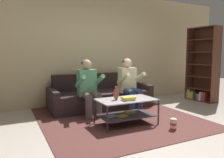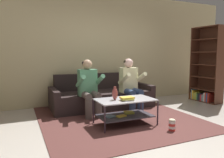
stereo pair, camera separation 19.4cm
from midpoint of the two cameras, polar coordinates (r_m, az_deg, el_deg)
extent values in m
plane|color=#B9AFA3|center=(3.88, 8.11, -12.95)|extent=(16.80, 16.80, 0.00)
cube|color=#C6B586|center=(5.86, -5.51, 8.03)|extent=(8.40, 0.12, 2.90)
cube|color=#2B201F|center=(5.30, -3.95, -5.35)|extent=(2.16, 0.94, 0.41)
cube|color=black|center=(5.59, -5.47, -0.58)|extent=(2.16, 0.18, 0.40)
cube|color=#2B201F|center=(4.98, -16.32, -5.67)|extent=(0.13, 0.94, 0.53)
cube|color=#2B201F|center=(5.82, 6.57, -3.72)|extent=(0.13, 0.94, 0.53)
cylinder|color=#564C46|center=(4.39, -7.31, -7.90)|extent=(0.14, 0.14, 0.41)
cylinder|color=#564C46|center=(4.46, -4.86, -7.65)|extent=(0.14, 0.14, 0.41)
cylinder|color=#564C46|center=(4.50, -8.10, -4.36)|extent=(0.14, 0.42, 0.14)
cylinder|color=#564C46|center=(4.57, -5.71, -4.17)|extent=(0.14, 0.42, 0.14)
cube|color=#518C65|center=(4.69, -7.78, -0.95)|extent=(0.38, 0.22, 0.56)
cylinder|color=#518C65|center=(4.45, -9.54, -0.65)|extent=(0.09, 0.49, 0.31)
cylinder|color=#518C65|center=(4.58, -4.67, -0.38)|extent=(0.09, 0.49, 0.31)
sphere|color=tan|center=(4.66, -7.86, 3.76)|extent=(0.21, 0.21, 0.21)
ellipsoid|color=black|center=(4.67, -7.94, 4.10)|extent=(0.21, 0.21, 0.13)
cylinder|color=navy|center=(4.79, 4.05, -6.63)|extent=(0.14, 0.14, 0.41)
cylinder|color=navy|center=(4.90, 6.09, -6.37)|extent=(0.14, 0.14, 0.41)
cylinder|color=navy|center=(4.90, 3.02, -3.42)|extent=(0.14, 0.42, 0.14)
cylinder|color=navy|center=(5.00, 5.02, -3.24)|extent=(0.14, 0.42, 0.14)
cube|color=beige|center=(5.09, 2.87, -0.25)|extent=(0.38, 0.22, 0.58)
cylinder|color=beige|center=(4.83, 1.80, 0.08)|extent=(0.09, 0.49, 0.31)
cylinder|color=beige|center=(5.03, 5.89, 0.31)|extent=(0.09, 0.49, 0.31)
sphere|color=beige|center=(5.06, 2.89, 4.18)|extent=(0.21, 0.21, 0.21)
ellipsoid|color=black|center=(5.08, 2.78, 4.48)|extent=(0.21, 0.21, 0.13)
cube|color=#BBB8C0|center=(4.01, 2.35, -5.38)|extent=(1.06, 0.60, 0.02)
cube|color=#37333C|center=(4.08, 2.33, -9.50)|extent=(0.98, 0.55, 0.02)
cylinder|color=#34252F|center=(3.59, -2.80, -10.54)|extent=(0.03, 0.03, 0.47)
cylinder|color=#34252F|center=(4.10, 10.71, -8.49)|extent=(0.03, 0.03, 0.47)
cylinder|color=#34252F|center=(4.10, -6.03, -8.39)|extent=(0.03, 0.03, 0.47)
cylinder|color=#34252F|center=(4.55, 6.34, -6.91)|extent=(0.03, 0.03, 0.47)
cube|color=#79A0B0|center=(3.96, -1.59, -9.69)|extent=(0.19, 0.19, 0.02)
cube|color=gold|center=(3.97, 1.37, -9.62)|extent=(0.19, 0.14, 0.02)
cube|color=#ACAF37|center=(4.20, 3.30, -8.68)|extent=(0.21, 0.20, 0.03)
cube|color=#552E2B|center=(4.64, -0.70, -9.58)|extent=(3.00, 3.36, 0.01)
cube|color=#785E5D|center=(4.64, -0.70, -9.56)|extent=(1.65, 1.85, 0.00)
ellipsoid|color=brown|center=(3.92, -0.34, -3.91)|extent=(0.10, 0.10, 0.21)
cylinder|color=brown|center=(3.90, -0.34, -2.36)|extent=(0.05, 0.05, 0.05)
cube|color=silver|center=(3.90, 3.03, -5.44)|extent=(0.20, 0.16, 0.02)
cube|color=gold|center=(3.90, 2.85, -5.18)|extent=(0.24, 0.20, 0.02)
cube|color=gold|center=(3.89, 2.90, -4.84)|extent=(0.24, 0.16, 0.03)
cube|color=#522C1D|center=(6.75, 18.96, 3.77)|extent=(0.34, 0.04, 2.02)
cube|color=#522C1D|center=(6.22, 24.79, 3.32)|extent=(0.34, 0.04, 2.02)
cube|color=#522C1D|center=(6.60, 22.63, 3.57)|extent=(0.07, 0.86, 2.02)
cube|color=#522C1D|center=(6.60, 21.39, -5.15)|extent=(0.39, 0.84, 0.02)
cube|color=#522C1D|center=(6.54, 21.51, -2.34)|extent=(0.39, 0.84, 0.02)
cube|color=#522C1D|center=(6.50, 21.63, 0.59)|extent=(0.39, 0.84, 0.02)
cube|color=#522C1D|center=(6.48, 21.76, 3.56)|extent=(0.39, 0.84, 0.02)
cube|color=#522C1D|center=(6.47, 21.88, 6.54)|extent=(0.39, 0.84, 0.02)
cube|color=#522C1D|center=(6.48, 22.01, 9.51)|extent=(0.39, 0.84, 0.02)
cube|color=#522C1D|center=(6.51, 22.13, 12.38)|extent=(0.39, 0.84, 0.02)
cube|color=orange|center=(6.79, 18.67, -3.86)|extent=(0.23, 0.04, 0.18)
cube|color=#719AB9|center=(6.78, 19.06, -3.46)|extent=(0.27, 0.04, 0.28)
cube|color=gold|center=(6.75, 19.26, -3.65)|extent=(0.26, 0.06, 0.25)
cube|color=#B9BA47|center=(6.71, 19.60, -4.01)|extent=(0.25, 0.07, 0.18)
cube|color=#AEB13B|center=(6.69, 20.11, -3.93)|extent=(0.30, 0.07, 0.21)
cube|color=#358955|center=(6.67, 20.42, -4.10)|extent=(0.31, 0.04, 0.18)
cube|color=#2A2D2F|center=(6.63, 20.45, -4.19)|extent=(0.24, 0.04, 0.18)
cube|color=#2E2A36|center=(6.60, 20.82, -4.14)|extent=(0.26, 0.06, 0.20)
cube|color=red|center=(6.58, 21.12, -4.30)|extent=(0.26, 0.05, 0.18)
cube|color=#7A9DAB|center=(6.56, 21.56, -4.33)|extent=(0.30, 0.06, 0.18)
cube|color=silver|center=(6.52, 21.92, -4.17)|extent=(0.28, 0.06, 0.24)
cube|color=red|center=(6.50, 22.32, -4.13)|extent=(0.31, 0.05, 0.25)
cube|color=#315FAE|center=(6.46, 22.46, -4.26)|extent=(0.27, 0.04, 0.24)
cube|color=red|center=(6.42, 22.76, -4.28)|extent=(0.25, 0.05, 0.25)
cylinder|color=red|center=(3.93, 14.30, -12.53)|extent=(0.11, 0.11, 0.04)
cylinder|color=white|center=(3.91, 14.31, -11.90)|extent=(0.11, 0.11, 0.04)
cylinder|color=red|center=(3.90, 14.33, -11.27)|extent=(0.11, 0.11, 0.04)
cylinder|color=white|center=(3.89, 14.35, -10.64)|extent=(0.11, 0.11, 0.04)
ellipsoid|color=beige|center=(3.88, 14.37, -10.13)|extent=(0.10, 0.10, 0.04)
camera|label=1|loc=(0.10, -91.27, -0.14)|focal=35.00mm
camera|label=2|loc=(0.10, 88.73, 0.14)|focal=35.00mm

